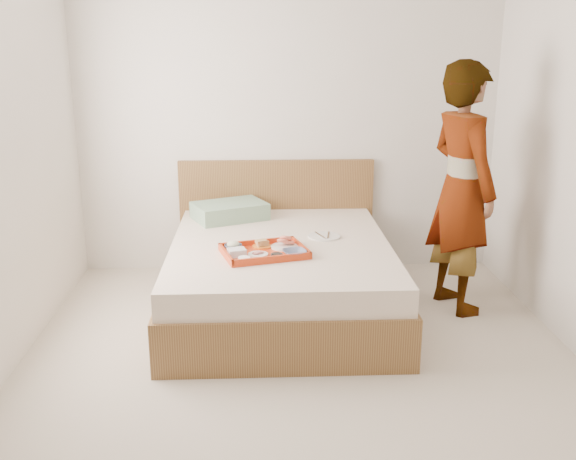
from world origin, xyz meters
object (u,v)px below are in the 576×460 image
(dinner_plate, at_px, (324,236))
(person, at_px, (462,189))
(bed, at_px, (281,277))
(tray, at_px, (264,251))

(dinner_plate, bearing_deg, person, -4.33)
(bed, relative_size, person, 1.11)
(bed, xyz_separation_m, tray, (-0.12, -0.27, 0.29))
(dinner_plate, height_order, person, person)
(bed, distance_m, person, 1.45)
(bed, bearing_deg, tray, -113.46)
(tray, bearing_deg, bed, 50.94)
(tray, distance_m, dinner_plate, 0.59)
(bed, bearing_deg, dinner_plate, 18.96)
(tray, distance_m, person, 1.50)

